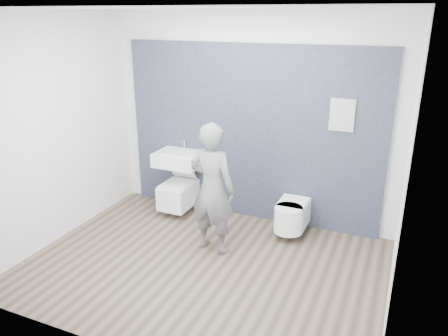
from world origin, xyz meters
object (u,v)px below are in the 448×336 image
at_px(toilet_square, 178,193).
at_px(visitor, 212,189).
at_px(washbasin, 179,159).
at_px(toilet_rounded, 291,215).

height_order(toilet_square, visitor, visitor).
relative_size(washbasin, visitor, 0.40).
bearing_deg(toilet_square, washbasin, 90.00).
xyz_separation_m(toilet_square, toilet_rounded, (1.68, -0.03, -0.02)).
xyz_separation_m(washbasin, toilet_square, (0.00, -0.05, -0.51)).
bearing_deg(washbasin, toilet_square, -90.00).
distance_m(washbasin, toilet_square, 0.51).
relative_size(washbasin, toilet_square, 0.92).
height_order(toilet_rounded, visitor, visitor).
bearing_deg(washbasin, toilet_rounded, -2.76).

